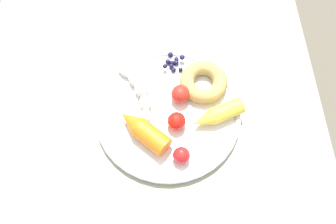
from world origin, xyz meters
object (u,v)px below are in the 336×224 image
(plate, at_px, (168,113))
(tomato_mid, at_px, (180,94))
(donut, at_px, (203,82))
(carrot_yellow, at_px, (217,115))
(tomato_near, at_px, (177,121))
(tomato_far, at_px, (181,155))
(dining_table, at_px, (151,114))
(banana, at_px, (139,91))
(carrot_orange, at_px, (143,130))
(blueberry_pile, at_px, (174,62))

(plate, relative_size, tomato_mid, 7.66)
(donut, distance_m, tomato_mid, 0.06)
(carrot_yellow, height_order, tomato_near, tomato_near)
(tomato_far, bearing_deg, carrot_yellow, -42.77)
(dining_table, xyz_separation_m, banana, (-0.00, 0.02, 0.12))
(banana, height_order, tomato_far, tomato_far)
(tomato_far, bearing_deg, plate, 12.45)
(dining_table, relative_size, tomato_near, 30.95)
(banana, bearing_deg, plate, -126.84)
(dining_table, height_order, plate, plate)
(carrot_yellow, bearing_deg, tomato_near, 98.16)
(tomato_far, bearing_deg, tomato_near, 4.97)
(donut, relative_size, tomato_mid, 2.57)
(dining_table, relative_size, plate, 3.86)
(plate, height_order, tomato_near, tomato_near)
(tomato_near, height_order, tomato_mid, tomato_mid)
(carrot_yellow, bearing_deg, donut, 14.93)
(carrot_orange, bearing_deg, dining_table, -6.74)
(tomato_mid, bearing_deg, plate, 139.14)
(plate, height_order, tomato_mid, tomato_mid)
(carrot_yellow, bearing_deg, tomato_mid, 55.73)
(banana, bearing_deg, blueberry_pile, -45.91)
(carrot_orange, height_order, carrot_yellow, carrot_orange)
(banana, bearing_deg, carrot_orange, -174.77)
(blueberry_pile, xyz_separation_m, tomato_mid, (-0.09, -0.01, 0.01))
(plate, bearing_deg, dining_table, 38.78)
(plate, height_order, blueberry_pile, blueberry_pile)
(carrot_yellow, xyz_separation_m, tomato_near, (-0.01, 0.08, 0.00))
(carrot_orange, xyz_separation_m, blueberry_pile, (0.17, -0.07, -0.01))
(blueberry_pile, distance_m, tomato_far, 0.22)
(donut, bearing_deg, blueberry_pile, 47.30)
(carrot_yellow, relative_size, tomato_far, 3.37)
(carrot_orange, distance_m, tomato_far, 0.09)
(plate, xyz_separation_m, banana, (0.04, 0.06, 0.02))
(donut, bearing_deg, tomato_mid, 120.61)
(plate, xyz_separation_m, carrot_yellow, (-0.02, -0.10, 0.02))
(carrot_orange, distance_m, blueberry_pile, 0.18)
(tomato_near, relative_size, tomato_mid, 0.96)
(donut, distance_m, tomato_far, 0.17)
(dining_table, xyz_separation_m, carrot_yellow, (-0.07, -0.14, 0.13))
(carrot_orange, bearing_deg, tomato_far, -125.78)
(carrot_orange, distance_m, donut, 0.17)
(plate, xyz_separation_m, tomato_mid, (0.03, -0.03, 0.02))
(tomato_near, bearing_deg, carrot_yellow, -81.84)
(banana, xyz_separation_m, tomato_far, (-0.15, -0.08, 0.00))
(tomato_near, bearing_deg, banana, 45.45)
(dining_table, bearing_deg, tomato_mid, -104.88)
(carrot_yellow, bearing_deg, tomato_far, 137.23)
(blueberry_pile, bearing_deg, carrot_yellow, -148.76)
(tomato_near, bearing_deg, carrot_orange, 105.51)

